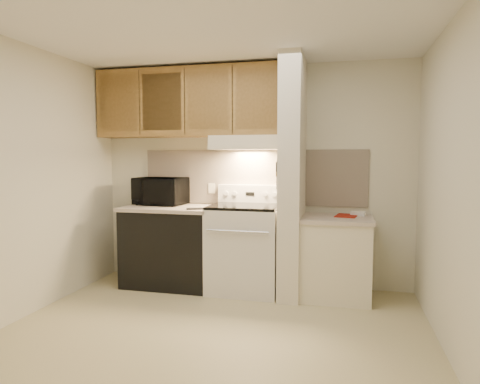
% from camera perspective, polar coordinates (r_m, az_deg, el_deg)
% --- Properties ---
extents(floor, '(3.60, 3.60, 0.00)m').
position_cam_1_polar(floor, '(3.79, -3.46, -18.14)').
color(floor, '#C5B888').
rests_on(floor, ground).
extents(ceiling, '(3.60, 3.60, 0.00)m').
position_cam_1_polar(ceiling, '(3.64, -3.67, 21.11)').
color(ceiling, white).
rests_on(ceiling, wall_back).
extents(wall_back, '(3.60, 2.50, 0.02)m').
position_cam_1_polar(wall_back, '(4.95, 1.60, 2.16)').
color(wall_back, beige).
rests_on(wall_back, floor).
extents(wall_left, '(0.02, 3.00, 2.50)m').
position_cam_1_polar(wall_left, '(4.38, -26.65, 1.32)').
color(wall_left, beige).
rests_on(wall_left, floor).
extents(wall_right, '(0.02, 3.00, 2.50)m').
position_cam_1_polar(wall_right, '(3.43, 26.53, 0.50)').
color(wall_right, beige).
rests_on(wall_right, floor).
extents(backsplash, '(2.60, 0.02, 0.63)m').
position_cam_1_polar(backsplash, '(4.94, 1.57, 1.98)').
color(backsplash, '#FDE3CA').
rests_on(backsplash, wall_back).
extents(range_body, '(0.76, 0.65, 0.92)m').
position_cam_1_polar(range_body, '(4.72, 0.69, -7.66)').
color(range_body, silver).
rests_on(range_body, floor).
extents(oven_window, '(0.50, 0.01, 0.30)m').
position_cam_1_polar(oven_window, '(4.41, -0.24, -8.01)').
color(oven_window, black).
rests_on(oven_window, range_body).
extents(oven_handle, '(0.65, 0.02, 0.02)m').
position_cam_1_polar(oven_handle, '(4.33, -0.37, -5.28)').
color(oven_handle, silver).
rests_on(oven_handle, range_body).
extents(cooktop, '(0.74, 0.64, 0.03)m').
position_cam_1_polar(cooktop, '(4.64, 0.70, -1.92)').
color(cooktop, black).
rests_on(cooktop, range_body).
extents(range_backguard, '(0.76, 0.08, 0.20)m').
position_cam_1_polar(range_backguard, '(4.91, 1.45, -0.21)').
color(range_backguard, silver).
rests_on(range_backguard, range_body).
extents(range_display, '(0.10, 0.01, 0.04)m').
position_cam_1_polar(range_display, '(4.86, 1.34, -0.25)').
color(range_display, black).
rests_on(range_display, range_backguard).
extents(range_knob_left_outer, '(0.05, 0.02, 0.05)m').
position_cam_1_polar(range_knob_left_outer, '(4.93, -1.84, -0.19)').
color(range_knob_left_outer, silver).
rests_on(range_knob_left_outer, range_backguard).
extents(range_knob_left_inner, '(0.05, 0.02, 0.05)m').
position_cam_1_polar(range_knob_left_inner, '(4.90, -0.72, -0.21)').
color(range_knob_left_inner, silver).
rests_on(range_knob_left_inner, range_backguard).
extents(range_knob_right_inner, '(0.05, 0.02, 0.05)m').
position_cam_1_polar(range_knob_right_inner, '(4.83, 3.42, -0.30)').
color(range_knob_right_inner, silver).
rests_on(range_knob_right_inner, range_backguard).
extents(range_knob_right_outer, '(0.05, 0.02, 0.05)m').
position_cam_1_polar(range_knob_right_outer, '(4.81, 4.60, -0.32)').
color(range_knob_right_outer, silver).
rests_on(range_knob_right_outer, range_backguard).
extents(dishwasher_front, '(1.00, 0.63, 0.87)m').
position_cam_1_polar(dishwasher_front, '(5.00, -9.23, -7.30)').
color(dishwasher_front, black).
rests_on(dishwasher_front, floor).
extents(left_countertop, '(1.04, 0.67, 0.04)m').
position_cam_1_polar(left_countertop, '(4.93, -9.31, -2.12)').
color(left_countertop, beige).
rests_on(left_countertop, dishwasher_front).
extents(spoon_rest, '(0.25, 0.16, 0.02)m').
position_cam_1_polar(spoon_rest, '(4.59, -5.69, -2.22)').
color(spoon_rest, black).
rests_on(spoon_rest, left_countertop).
extents(teal_jar, '(0.10, 0.10, 0.10)m').
position_cam_1_polar(teal_jar, '(5.21, -10.69, -0.99)').
color(teal_jar, '#20605F').
rests_on(teal_jar, left_countertop).
extents(outlet, '(0.08, 0.01, 0.12)m').
position_cam_1_polar(outlet, '(5.06, -3.79, 0.50)').
color(outlet, beige).
rests_on(outlet, backsplash).
extents(microwave, '(0.60, 0.44, 0.32)m').
position_cam_1_polar(microwave, '(5.11, -10.55, 0.12)').
color(microwave, black).
rests_on(microwave, left_countertop).
extents(partition_pillar, '(0.22, 0.70, 2.50)m').
position_cam_1_polar(partition_pillar, '(4.52, 7.00, 1.88)').
color(partition_pillar, silver).
rests_on(partition_pillar, floor).
extents(pillar_trim, '(0.01, 0.70, 0.04)m').
position_cam_1_polar(pillar_trim, '(4.53, 5.55, 2.53)').
color(pillar_trim, olive).
rests_on(pillar_trim, partition_pillar).
extents(knife_strip, '(0.02, 0.42, 0.04)m').
position_cam_1_polar(knife_strip, '(4.49, 5.38, 2.76)').
color(knife_strip, black).
rests_on(knife_strip, partition_pillar).
extents(knife_blade_a, '(0.01, 0.03, 0.16)m').
position_cam_1_polar(knife_blade_a, '(4.34, 4.92, 1.38)').
color(knife_blade_a, silver).
rests_on(knife_blade_a, knife_strip).
extents(knife_handle_a, '(0.02, 0.02, 0.10)m').
position_cam_1_polar(knife_handle_a, '(4.33, 4.93, 3.36)').
color(knife_handle_a, black).
rests_on(knife_handle_a, knife_strip).
extents(knife_blade_b, '(0.01, 0.04, 0.18)m').
position_cam_1_polar(knife_blade_b, '(4.41, 5.05, 1.30)').
color(knife_blade_b, silver).
rests_on(knife_blade_b, knife_strip).
extents(knife_handle_b, '(0.02, 0.02, 0.10)m').
position_cam_1_polar(knife_handle_b, '(4.41, 5.08, 3.38)').
color(knife_handle_b, black).
rests_on(knife_handle_b, knife_strip).
extents(knife_blade_c, '(0.01, 0.04, 0.20)m').
position_cam_1_polar(knife_blade_c, '(4.50, 5.23, 1.24)').
color(knife_blade_c, silver).
rests_on(knife_blade_c, knife_strip).
extents(knife_handle_c, '(0.02, 0.02, 0.10)m').
position_cam_1_polar(knife_handle_c, '(4.50, 5.27, 3.41)').
color(knife_handle_c, black).
rests_on(knife_handle_c, knife_strip).
extents(knife_blade_d, '(0.01, 0.04, 0.16)m').
position_cam_1_polar(knife_blade_d, '(4.56, 5.35, 1.54)').
color(knife_blade_d, silver).
rests_on(knife_blade_d, knife_strip).
extents(knife_handle_d, '(0.02, 0.02, 0.10)m').
position_cam_1_polar(knife_handle_d, '(4.56, 5.38, 3.42)').
color(knife_handle_d, black).
rests_on(knife_handle_d, knife_strip).
extents(knife_blade_e, '(0.01, 0.04, 0.18)m').
position_cam_1_polar(knife_blade_e, '(4.64, 5.50, 1.47)').
color(knife_blade_e, silver).
rests_on(knife_blade_e, knife_strip).
extents(knife_handle_e, '(0.02, 0.02, 0.10)m').
position_cam_1_polar(knife_handle_e, '(4.64, 5.53, 3.45)').
color(knife_handle_e, black).
rests_on(knife_handle_e, knife_strip).
extents(oven_mitt, '(0.03, 0.11, 0.25)m').
position_cam_1_polar(oven_mitt, '(4.71, 5.64, 1.07)').
color(oven_mitt, slate).
rests_on(oven_mitt, partition_pillar).
extents(right_cab_base, '(0.70, 0.60, 0.81)m').
position_cam_1_polar(right_cab_base, '(4.61, 12.64, -8.77)').
color(right_cab_base, beige).
rests_on(right_cab_base, floor).
extents(right_countertop, '(0.74, 0.64, 0.04)m').
position_cam_1_polar(right_countertop, '(4.53, 12.74, -3.54)').
color(right_countertop, beige).
rests_on(right_countertop, right_cab_base).
extents(red_folder, '(0.25, 0.32, 0.01)m').
position_cam_1_polar(red_folder, '(4.63, 14.01, -3.08)').
color(red_folder, maroon).
rests_on(red_folder, right_countertop).
extents(white_box, '(0.16, 0.12, 0.04)m').
position_cam_1_polar(white_box, '(4.71, 15.47, -2.80)').
color(white_box, white).
rests_on(white_box, right_countertop).
extents(range_hood, '(0.78, 0.44, 0.15)m').
position_cam_1_polar(range_hood, '(4.73, 1.05, 6.58)').
color(range_hood, beige).
rests_on(range_hood, upper_cabinets).
extents(hood_lip, '(0.78, 0.04, 0.06)m').
position_cam_1_polar(hood_lip, '(4.53, 0.46, 6.09)').
color(hood_lip, beige).
rests_on(hood_lip, range_hood).
extents(upper_cabinets, '(2.18, 0.33, 0.77)m').
position_cam_1_polar(upper_cabinets, '(5.01, -6.72, 11.73)').
color(upper_cabinets, olive).
rests_on(upper_cabinets, wall_back).
extents(cab_door_a, '(0.46, 0.01, 0.63)m').
position_cam_1_polar(cab_door_a, '(5.21, -15.98, 11.31)').
color(cab_door_a, olive).
rests_on(cab_door_a, upper_cabinets).
extents(cab_gap_a, '(0.01, 0.01, 0.73)m').
position_cam_1_polar(cab_gap_a, '(5.08, -13.26, 11.54)').
color(cab_gap_a, black).
rests_on(cab_gap_a, upper_cabinets).
extents(cab_door_b, '(0.46, 0.01, 0.63)m').
position_cam_1_polar(cab_door_b, '(4.96, -10.39, 11.75)').
color(cab_door_b, olive).
rests_on(cab_door_b, upper_cabinets).
extents(cab_gap_b, '(0.01, 0.01, 0.73)m').
position_cam_1_polar(cab_gap_b, '(4.86, -7.39, 11.94)').
color(cab_gap_b, black).
rests_on(cab_gap_b, upper_cabinets).
extents(cab_door_c, '(0.46, 0.01, 0.63)m').
position_cam_1_polar(cab_door_c, '(4.77, -4.26, 12.10)').
color(cab_door_c, olive).
rests_on(cab_door_c, upper_cabinets).
extents(cab_gap_c, '(0.01, 0.01, 0.73)m').
position_cam_1_polar(cab_gap_c, '(4.69, -1.03, 12.23)').
color(cab_gap_c, black).
rests_on(cab_gap_c, upper_cabinets).
extents(cab_door_d, '(0.46, 0.01, 0.63)m').
position_cam_1_polar(cab_door_d, '(4.63, 2.31, 12.33)').
color(cab_door_d, olive).
rests_on(cab_door_d, upper_cabinets).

